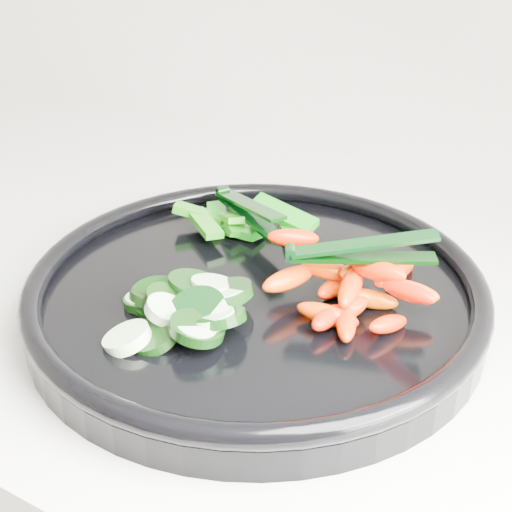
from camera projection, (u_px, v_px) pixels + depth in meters
The scene contains 6 objects.
veggie_tray at pixel (256, 293), 0.58m from camera, with size 0.43×0.43×0.04m.
cucumber_pile at pixel (182, 306), 0.54m from camera, with size 0.12×0.13×0.04m.
carrot_pile at pixel (352, 287), 0.55m from camera, with size 0.16×0.14×0.05m.
pepper_pile at pixel (245, 222), 0.67m from camera, with size 0.13×0.09×0.03m.
tong_carrot at pixel (359, 251), 0.53m from camera, with size 0.11×0.07×0.02m.
tong_pepper at pixel (247, 209), 0.65m from camera, with size 0.11×0.07×0.02m.
Camera 1 is at (0.40, 1.20, 1.26)m, focal length 50.00 mm.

